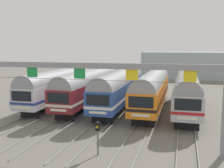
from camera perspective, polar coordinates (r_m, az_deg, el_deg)
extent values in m
plane|color=slate|center=(34.74, 1.58, -5.03)|extent=(160.00, 160.00, 0.00)
cube|color=gray|center=(53.25, -3.59, -0.54)|extent=(0.07, 70.00, 0.15)
cube|color=gray|center=(52.82, -2.11, -0.59)|extent=(0.07, 70.00, 0.15)
cube|color=gray|center=(52.11, 0.71, -0.70)|extent=(0.07, 70.00, 0.15)
cube|color=gray|center=(51.78, 2.25, -0.76)|extent=(0.07, 70.00, 0.15)
cube|color=gray|center=(51.27, 5.16, -0.87)|extent=(0.07, 70.00, 0.15)
cube|color=gray|center=(51.06, 6.75, -0.93)|extent=(0.07, 70.00, 0.15)
cube|color=gray|center=(50.76, 9.74, -1.03)|extent=(0.07, 70.00, 0.15)
cube|color=gray|center=(50.65, 11.35, -1.09)|extent=(0.07, 70.00, 0.15)
cube|color=gray|center=(50.57, 14.38, -1.20)|extent=(0.07, 70.00, 0.15)
cube|color=gray|center=(50.58, 16.00, -1.25)|extent=(0.07, 70.00, 0.15)
cube|color=silver|center=(37.06, -10.87, -0.87)|extent=(2.85, 18.00, 2.35)
cube|color=navy|center=(37.11, -10.86, -1.41)|extent=(2.88, 18.02, 0.28)
cylinder|color=gray|center=(36.91, -10.92, 0.94)|extent=(2.74, 17.64, 2.74)
cube|color=black|center=(29.23, -18.57, -2.44)|extent=(2.28, 0.06, 1.03)
cube|color=silver|center=(29.46, -18.47, -4.78)|extent=(1.71, 0.05, 0.24)
cube|color=black|center=(31.91, -15.72, -5.48)|extent=(2.28, 2.60, 1.05)
cube|color=black|center=(43.01, -7.19, -1.92)|extent=(2.28, 2.60, 1.05)
cube|color=#4C4C51|center=(41.35, -7.94, 3.86)|extent=(1.10, 1.10, 0.20)
cube|color=maroon|center=(35.48, -4.88, -1.13)|extent=(2.85, 18.00, 2.35)
cube|color=beige|center=(35.54, -4.88, -1.69)|extent=(2.88, 18.02, 0.28)
cylinder|color=gray|center=(35.32, -4.90, 0.75)|extent=(2.74, 17.64, 2.74)
cube|color=black|center=(27.21, -11.31, -2.92)|extent=(2.28, 0.06, 1.03)
cube|color=silver|center=(27.45, -11.25, -5.43)|extent=(1.71, 0.05, 0.24)
cube|color=black|center=(30.07, -8.92, -6.09)|extent=(2.28, 2.60, 1.05)
cube|color=black|center=(41.66, -1.94, -2.18)|extent=(2.28, 2.60, 1.05)
cube|color=#4C4C51|center=(39.94, -2.49, 3.79)|extent=(1.10, 1.10, 0.20)
cube|color=#284C9E|center=(34.33, 1.59, -1.40)|extent=(2.85, 18.00, 2.35)
cube|color=white|center=(34.38, 1.59, -1.98)|extent=(2.88, 18.02, 0.28)
cylinder|color=gray|center=(34.16, 1.60, 0.55)|extent=(2.74, 17.64, 2.74)
cube|color=black|center=(25.68, -3.04, -3.40)|extent=(2.28, 0.06, 1.03)
cube|color=silver|center=(25.94, -3.02, -6.05)|extent=(1.71, 0.05, 0.24)
cube|color=black|center=(28.69, -1.33, -6.66)|extent=(2.28, 2.60, 1.05)
cube|color=black|center=(40.68, 3.62, -2.42)|extent=(2.28, 2.60, 1.05)
cube|color=orange|center=(33.64, 8.42, -1.67)|extent=(2.85, 18.00, 2.35)
cube|color=black|center=(33.70, 8.41, -2.26)|extent=(2.88, 18.02, 0.28)
cylinder|color=gray|center=(33.47, 8.46, 0.32)|extent=(2.74, 17.64, 2.74)
cube|color=black|center=(24.75, 6.07, -3.85)|extent=(2.28, 0.06, 1.03)
cube|color=silver|center=(25.02, 6.03, -6.59)|extent=(1.71, 0.05, 0.24)
cube|color=black|center=(27.86, 6.87, -7.15)|extent=(2.28, 2.60, 1.05)
cube|color=black|center=(40.10, 9.39, -2.66)|extent=(2.28, 2.60, 1.05)
cube|color=#4C4C51|center=(38.31, 9.35, 3.54)|extent=(1.10, 1.10, 0.20)
cube|color=#B2B5BA|center=(33.44, 15.43, -1.91)|extent=(2.85, 18.00, 2.35)
cube|color=#B21E1E|center=(33.50, 15.41, -2.51)|extent=(2.88, 18.02, 0.28)
cylinder|color=gray|center=(33.27, 15.50, 0.08)|extent=(2.74, 17.64, 2.74)
cube|color=black|center=(24.48, 15.64, -4.22)|extent=(2.28, 0.06, 1.03)
cube|color=silver|center=(24.76, 15.54, -6.99)|extent=(1.71, 0.05, 0.24)
cube|color=black|center=(27.63, 15.41, -7.50)|extent=(2.28, 2.60, 1.05)
cube|color=black|center=(39.94, 15.27, -2.87)|extent=(2.28, 2.60, 1.05)
cube|color=#4C4C51|center=(38.14, 15.51, 3.35)|extent=(1.10, 1.10, 0.20)
cube|color=gray|center=(21.04, -6.86, 3.89)|extent=(21.23, 0.32, 0.44)
cube|color=#198C3F|center=(22.92, -16.43, 2.38)|extent=(0.90, 0.08, 0.80)
cube|color=#198C3F|center=(21.09, -6.83, 2.21)|extent=(0.90, 0.08, 0.80)
cube|color=yellow|center=(19.94, 4.21, 1.94)|extent=(0.90, 0.08, 0.80)
cube|color=yellow|center=(19.61, 16.10, 1.57)|extent=(0.90, 0.08, 0.80)
cylinder|color=#3F382D|center=(21.13, -6.81, 0.92)|extent=(21.23, 0.03, 0.03)
cylinder|color=#59595E|center=(19.58, -3.00, -11.37)|extent=(0.12, 0.12, 2.45)
cube|color=black|center=(19.31, -3.02, -8.91)|extent=(0.28, 0.24, 0.60)
sphere|color=orange|center=(19.19, -3.15, -9.02)|extent=(0.18, 0.18, 0.18)
cube|color=#9EB2B7|center=(71.36, 16.23, 3.82)|extent=(23.87, 10.00, 6.54)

